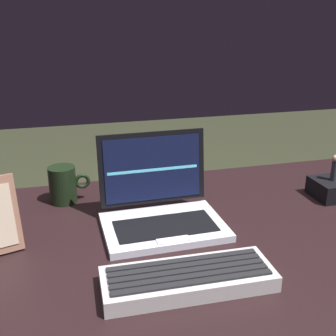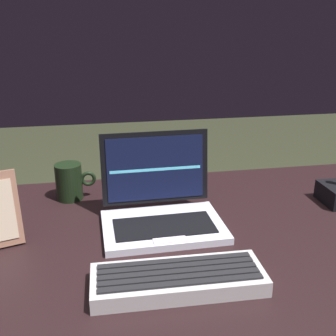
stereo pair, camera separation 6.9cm
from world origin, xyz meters
name	(u,v)px [view 1 (the left image)]	position (x,y,z in m)	size (l,w,h in m)	color
desk	(189,280)	(0.00, 0.00, 0.60)	(1.31, 0.81, 0.71)	black
laptop_front	(160,209)	(-0.05, 0.08, 0.76)	(0.28, 0.22, 0.21)	silver
external_keyboard	(188,279)	(-0.06, -0.17, 0.73)	(0.32, 0.12, 0.04)	beige
figurine_stand	(332,189)	(0.45, 0.12, 0.74)	(0.10, 0.10, 0.05)	black
figurine	(335,167)	(0.45, 0.12, 0.80)	(0.02, 0.02, 0.07)	#2D2E35
coffee_mug	(63,185)	(-0.27, 0.28, 0.76)	(0.11, 0.07, 0.10)	black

